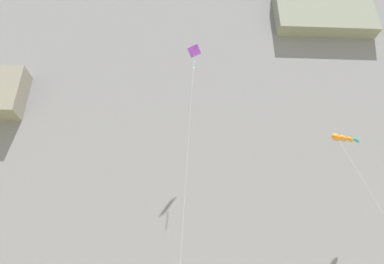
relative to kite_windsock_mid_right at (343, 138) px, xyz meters
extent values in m
cube|color=gray|center=(-18.20, 22.64, 23.59)|extent=(180.00, 30.19, 82.33)
cube|color=gray|center=(5.24, 7.77, 24.67)|extent=(15.38, 4.70, 8.17)
ellipsoid|color=orange|center=(-1.01, -0.60, -0.16)|extent=(1.37, 1.21, 0.87)
ellipsoid|color=orange|center=(0.09, 0.07, 0.05)|extent=(1.28, 1.09, 0.74)
ellipsoid|color=orange|center=(1.20, 0.74, 0.25)|extent=(1.20, 0.97, 0.61)
ellipsoid|color=teal|center=(2.30, 1.41, 0.46)|extent=(1.11, 0.85, 0.49)
cube|color=purple|center=(-15.54, -0.64, 10.45)|extent=(1.67, 1.10, 1.87)
cylinder|color=black|center=(-15.54, -0.64, 10.45)|extent=(0.56, 0.43, 1.48)
cube|color=red|center=(-15.51, -0.64, 9.73)|extent=(0.20, 0.16, 0.12)
cube|color=#38B2D1|center=(-15.52, -0.64, 9.32)|extent=(0.16, 0.20, 0.12)
cube|color=white|center=(-15.50, -0.64, 8.92)|extent=(0.13, 0.21, 0.12)
cube|color=green|center=(-15.57, -0.64, 8.52)|extent=(0.19, 0.16, 0.12)
cube|color=white|center=(-15.59, -0.64, 8.11)|extent=(0.19, 0.17, 0.12)
cylinder|color=silver|center=(-16.33, -2.40, -3.63)|extent=(1.59, 3.54, 27.67)
camera|label=1|loc=(-17.09, -29.83, -13.72)|focal=29.96mm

